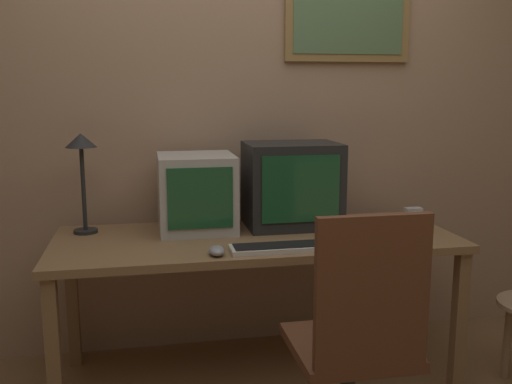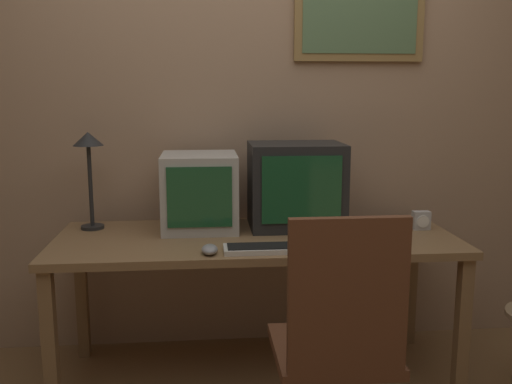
{
  "view_description": "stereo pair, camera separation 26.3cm",
  "coord_description": "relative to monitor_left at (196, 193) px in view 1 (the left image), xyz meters",
  "views": [
    {
      "loc": [
        -0.5,
        -1.6,
        1.4
      ],
      "look_at": [
        0.0,
        0.95,
        0.93
      ],
      "focal_mm": 40.0,
      "sensor_mm": 36.0,
      "label": 1
    },
    {
      "loc": [
        -0.24,
        -1.64,
        1.4
      ],
      "look_at": [
        0.0,
        0.95,
        0.93
      ],
      "focal_mm": 40.0,
      "sensor_mm": 36.0,
      "label": 2
    }
  ],
  "objects": [
    {
      "name": "desk_clock",
      "position": [
        1.08,
        -0.12,
        -0.14
      ],
      "size": [
        0.08,
        0.05,
        0.09
      ],
      "color": "#B7B2AD",
      "rests_on": "desk"
    },
    {
      "name": "desk",
      "position": [
        0.26,
        -0.17,
        -0.26
      ],
      "size": [
        1.86,
        0.73,
        0.72
      ],
      "color": "olive",
      "rests_on": "ground_plane"
    },
    {
      "name": "keyboard_main",
      "position": [
        0.3,
        -0.43,
        -0.17
      ],
      "size": [
        0.4,
        0.13,
        0.03
      ],
      "color": "beige",
      "rests_on": "desk"
    },
    {
      "name": "mouse_far_corner",
      "position": [
        0.04,
        -0.45,
        -0.16
      ],
      "size": [
        0.07,
        0.1,
        0.04
      ],
      "color": "gray",
      "rests_on": "desk"
    },
    {
      "name": "monitor_right",
      "position": [
        0.47,
        -0.01,
        0.02
      ],
      "size": [
        0.46,
        0.35,
        0.42
      ],
      "color": "black",
      "rests_on": "desk"
    },
    {
      "name": "wall_back",
      "position": [
        0.27,
        0.3,
        0.4
      ],
      "size": [
        8.0,
        0.08,
        2.6
      ],
      "color": "tan",
      "rests_on": "ground_plane"
    },
    {
      "name": "office_chair",
      "position": [
        0.48,
        -0.92,
        -0.47
      ],
      "size": [
        0.45,
        0.45,
        1.0
      ],
      "color": "black",
      "rests_on": "ground_plane"
    },
    {
      "name": "desk_lamp",
      "position": [
        -0.53,
        0.04,
        0.19
      ],
      "size": [
        0.15,
        0.15,
        0.48
      ],
      "color": "black",
      "rests_on": "desk"
    },
    {
      "name": "mouse_near_keyboard",
      "position": [
        0.58,
        -0.44,
        -0.17
      ],
      "size": [
        0.06,
        0.11,
        0.03
      ],
      "color": "gray",
      "rests_on": "desk"
    },
    {
      "name": "monitor_left",
      "position": [
        0.0,
        0.0,
        0.0
      ],
      "size": [
        0.36,
        0.38,
        0.37
      ],
      "color": "#B7B2A8",
      "rests_on": "desk"
    }
  ]
}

